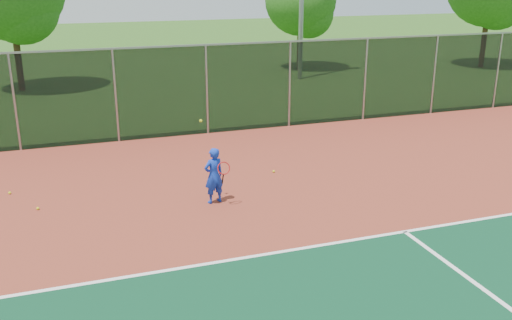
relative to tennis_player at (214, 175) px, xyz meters
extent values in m
cube|color=maroon|center=(1.40, -3.92, -0.70)|extent=(30.00, 20.00, 0.02)
cube|color=white|center=(3.40, -2.92, -0.68)|extent=(22.00, 0.10, 0.00)
cube|color=black|center=(1.40, 6.08, 0.81)|extent=(30.00, 0.04, 3.00)
cube|color=gray|center=(1.40, 6.08, 2.31)|extent=(30.00, 0.06, 0.06)
imported|color=#1333B4|center=(0.00, 0.00, 0.00)|extent=(0.56, 0.44, 1.37)
cylinder|color=black|center=(0.15, -0.25, -0.02)|extent=(0.03, 0.15, 0.27)
torus|color=#A51414|center=(0.15, -0.35, 0.28)|extent=(0.30, 0.13, 0.29)
sphere|color=yellow|center=(-0.25, 0.10, 1.33)|extent=(0.07, 0.07, 0.07)
sphere|color=yellow|center=(-4.01, 0.90, -0.65)|extent=(0.07, 0.07, 0.07)
sphere|color=yellow|center=(-4.69, 2.18, -0.65)|extent=(0.07, 0.07, 0.07)
sphere|color=yellow|center=(2.10, 1.54, -0.65)|extent=(0.07, 0.07, 0.07)
cylinder|color=#372114|center=(-4.97, 16.28, 0.66)|extent=(0.30, 0.30, 2.74)
sphere|color=#205316|center=(-4.57, 15.98, 3.09)|extent=(3.35, 3.35, 3.35)
cylinder|color=#372114|center=(9.80, 17.77, 0.41)|extent=(0.30, 0.30, 2.23)
sphere|color=#205316|center=(10.20, 17.47, 2.39)|extent=(2.73, 2.73, 2.73)
cylinder|color=#372114|center=(20.17, 14.99, 0.66)|extent=(0.30, 0.30, 2.73)
sphere|color=#205316|center=(20.57, 14.69, 3.09)|extent=(3.34, 3.34, 3.34)
camera|label=1|loc=(-3.19, -12.32, 4.58)|focal=40.00mm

